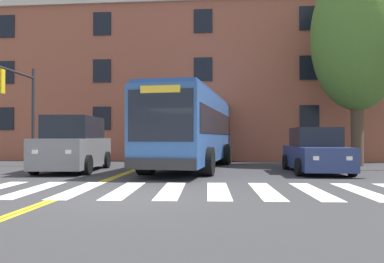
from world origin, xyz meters
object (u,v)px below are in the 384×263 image
car_navy_far_lane (316,152)px  street_tree_curbside_large (356,37)px  traffic_light_far_corner (19,98)px  city_bus (193,129)px  car_grey_near_lane (74,145)px  car_red_behind_bus (218,143)px

car_navy_far_lane → street_tree_curbside_large: (2.92, 3.81, 5.63)m
car_navy_far_lane → street_tree_curbside_large: size_ratio=0.44×
traffic_light_far_corner → street_tree_curbside_large: (15.90, 3.04, 3.26)m
traffic_light_far_corner → car_navy_far_lane: bearing=-3.4°
city_bus → car_grey_near_lane: 5.28m
traffic_light_far_corner → car_grey_near_lane: bearing=-18.1°
city_bus → street_tree_curbside_large: street_tree_curbside_large is taller
city_bus → car_grey_near_lane: bearing=-158.0°
street_tree_curbside_large → car_grey_near_lane: bearing=-162.6°
city_bus → traffic_light_far_corner: (-7.86, -0.97, 1.38)m
car_grey_near_lane → street_tree_curbside_large: 14.53m
car_navy_far_lane → traffic_light_far_corner: 13.22m
city_bus → car_grey_near_lane: (-4.85, -1.96, -0.72)m
city_bus → street_tree_curbside_large: (8.04, 2.07, 4.65)m
car_red_behind_bus → traffic_light_far_corner: 13.67m
car_navy_far_lane → traffic_light_far_corner: (-12.98, 0.77, 2.37)m
car_red_behind_bus → street_tree_curbside_large: street_tree_curbside_large is taller
car_navy_far_lane → car_red_behind_bus: size_ratio=0.90×
city_bus → car_red_behind_bus: bearing=83.9°
city_bus → car_red_behind_bus: city_bus is taller
city_bus → traffic_light_far_corner: bearing=-173.0°
traffic_light_far_corner → city_bus: bearing=7.0°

